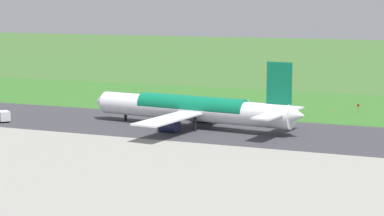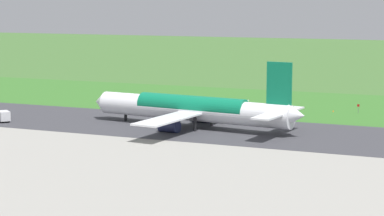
% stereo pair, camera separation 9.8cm
% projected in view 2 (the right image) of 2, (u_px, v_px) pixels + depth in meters
% --- Properties ---
extents(ground_plane, '(800.00, 800.00, 0.00)m').
position_uv_depth(ground_plane, '(247.00, 132.00, 158.36)').
color(ground_plane, '#3D662D').
extents(runway_asphalt, '(600.00, 33.06, 0.06)m').
position_uv_depth(runway_asphalt, '(247.00, 131.00, 158.35)').
color(runway_asphalt, '#38383D').
rests_on(runway_asphalt, ground).
extents(apron_concrete, '(440.00, 110.00, 0.05)m').
position_uv_depth(apron_concrete, '(145.00, 185.00, 112.27)').
color(apron_concrete, gray).
rests_on(apron_concrete, ground).
extents(grass_verge_foreground, '(600.00, 80.00, 0.04)m').
position_uv_depth(grass_verge_foreground, '(288.00, 110.00, 189.30)').
color(grass_verge_foreground, '#346B27').
rests_on(grass_verge_foreground, ground).
extents(airliner_main, '(54.13, 44.40, 15.88)m').
position_uv_depth(airliner_main, '(193.00, 109.00, 162.54)').
color(airliner_main, white).
rests_on(airliner_main, ground).
extents(service_truck_fuel, '(5.90, 5.44, 2.65)m').
position_uv_depth(service_truck_fuel, '(3.00, 116.00, 171.05)').
color(service_truck_fuel, silver).
rests_on(service_truck_fuel, ground).
extents(no_stopping_sign, '(0.60, 0.10, 2.39)m').
position_uv_depth(no_stopping_sign, '(358.00, 108.00, 183.67)').
color(no_stopping_sign, slate).
rests_on(no_stopping_sign, ground).
extents(traffic_cone_orange, '(0.40, 0.40, 0.55)m').
position_uv_depth(traffic_cone_orange, '(333.00, 111.00, 186.49)').
color(traffic_cone_orange, orange).
rests_on(traffic_cone_orange, ground).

